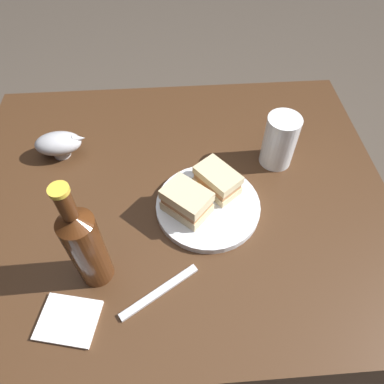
% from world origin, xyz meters
% --- Properties ---
extents(ground_plane, '(6.00, 6.00, 0.00)m').
position_xyz_m(ground_plane, '(0.00, 0.00, 0.00)').
color(ground_plane, '#4C4238').
extents(dining_table, '(1.04, 0.86, 0.72)m').
position_xyz_m(dining_table, '(0.00, 0.00, 0.36)').
color(dining_table, '#422816').
rests_on(dining_table, ground).
extents(plate, '(0.24, 0.24, 0.02)m').
position_xyz_m(plate, '(-0.07, 0.06, 0.73)').
color(plate, white).
rests_on(plate, dining_table).
extents(sandwich_half_left, '(0.12, 0.12, 0.06)m').
position_xyz_m(sandwich_half_left, '(-0.10, 0.01, 0.77)').
color(sandwich_half_left, beige).
rests_on(sandwich_half_left, plate).
extents(sandwich_half_right, '(0.12, 0.12, 0.07)m').
position_xyz_m(sandwich_half_right, '(-0.02, 0.07, 0.77)').
color(sandwich_half_right, beige).
rests_on(sandwich_half_right, plate).
extents(potato_wedge_front, '(0.04, 0.04, 0.02)m').
position_xyz_m(potato_wedge_front, '(-0.06, 0.02, 0.75)').
color(potato_wedge_front, '#B77F33').
rests_on(potato_wedge_front, plate).
extents(potato_wedge_middle, '(0.05, 0.02, 0.02)m').
position_xyz_m(potato_wedge_middle, '(-0.08, 0.02, 0.74)').
color(potato_wedge_middle, '#B77F33').
rests_on(potato_wedge_middle, plate).
extents(potato_wedge_back, '(0.02, 0.04, 0.02)m').
position_xyz_m(potato_wedge_back, '(-0.02, 0.01, 0.75)').
color(potato_wedge_back, '#AD702D').
rests_on(potato_wedge_back, plate).
extents(potato_wedge_left_edge, '(0.04, 0.05, 0.02)m').
position_xyz_m(potato_wedge_left_edge, '(-0.06, 0.00, 0.75)').
color(potato_wedge_left_edge, '#AD702D').
rests_on(potato_wedge_left_edge, plate).
extents(potato_wedge_right_edge, '(0.06, 0.04, 0.02)m').
position_xyz_m(potato_wedge_right_edge, '(-0.09, -0.02, 0.75)').
color(potato_wedge_right_edge, '#AD702D').
rests_on(potato_wedge_right_edge, plate).
extents(potato_wedge_stray, '(0.04, 0.04, 0.01)m').
position_xyz_m(potato_wedge_stray, '(-0.07, 0.02, 0.74)').
color(potato_wedge_stray, '#B77F33').
rests_on(potato_wedge_stray, plate).
extents(pint_glass, '(0.08, 0.08, 0.14)m').
position_xyz_m(pint_glass, '(-0.26, -0.09, 0.78)').
color(pint_glass, white).
rests_on(pint_glass, dining_table).
extents(gravy_boat, '(0.13, 0.08, 0.07)m').
position_xyz_m(gravy_boat, '(0.30, -0.15, 0.76)').
color(gravy_boat, '#B7B7BC').
rests_on(gravy_boat, dining_table).
extents(cider_bottle, '(0.07, 0.07, 0.28)m').
position_xyz_m(cider_bottle, '(0.17, 0.20, 0.83)').
color(cider_bottle, '#47230F').
rests_on(cider_bottle, dining_table).
extents(napkin, '(0.13, 0.11, 0.01)m').
position_xyz_m(napkin, '(0.22, 0.30, 0.72)').
color(napkin, white).
rests_on(napkin, dining_table).
extents(fork, '(0.16, 0.11, 0.01)m').
position_xyz_m(fork, '(0.04, 0.26, 0.72)').
color(fork, silver).
rests_on(fork, dining_table).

